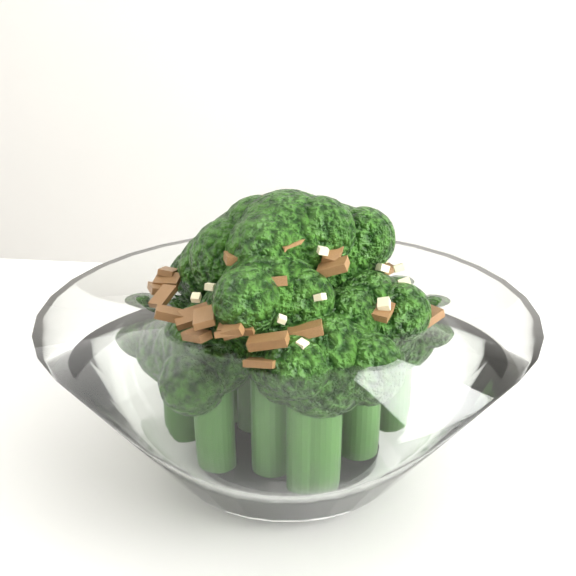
% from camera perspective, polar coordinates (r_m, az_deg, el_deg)
% --- Properties ---
extents(broccoli_dish, '(0.25, 0.25, 0.16)m').
position_cam_1_polar(broccoli_dish, '(0.43, -0.01, -5.48)').
color(broccoli_dish, white).
rests_on(broccoli_dish, table).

